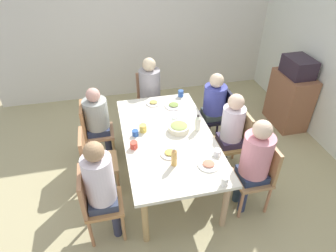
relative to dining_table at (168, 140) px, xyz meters
name	(u,v)px	position (x,y,z in m)	size (l,w,h in m)	color
ground_plane	(168,177)	(0.00, 0.00, -0.65)	(5.97, 5.97, 0.00)	tan
wall_left	(137,27)	(-2.51, 0.00, 0.65)	(0.12, 5.21, 2.60)	silver
dining_table	(168,140)	(0.00, 0.00, 0.00)	(1.95, 1.09, 0.72)	beige
chair_0	(93,129)	(-0.65, -0.92, -0.14)	(0.40, 0.40, 0.90)	tan
person_0	(98,118)	(-0.65, -0.83, 0.04)	(0.33, 0.33, 1.14)	#292B45
chair_1	(94,160)	(0.00, -0.92, -0.14)	(0.40, 0.40, 0.90)	tan
chair_2	(95,201)	(0.65, -0.92, -0.14)	(0.40, 0.40, 0.90)	#B37C48
person_2	(101,183)	(0.65, -0.84, 0.10)	(0.30, 0.30, 1.27)	#2D3A4A
chair_3	(236,139)	(0.00, 0.92, -0.14)	(0.40, 0.40, 0.90)	#AA874B
person_3	(231,128)	(0.00, 0.83, 0.06)	(0.30, 0.30, 1.19)	navy
chair_4	(150,97)	(-1.35, 0.00, -0.14)	(0.40, 0.40, 0.90)	#AC7A47
person_4	(150,87)	(-1.26, 0.00, 0.08)	(0.33, 0.33, 1.21)	#37433F
chair_5	(218,113)	(-0.65, 0.92, -0.14)	(0.40, 0.40, 0.90)	black
person_5	(214,102)	(-0.65, 0.83, 0.05)	(0.32, 0.32, 1.16)	#493C40
chair_6	(259,173)	(0.65, 0.92, -0.14)	(0.40, 0.40, 0.90)	#AB8055
person_6	(255,158)	(0.65, 0.84, 0.10)	(0.33, 0.33, 1.25)	navy
plate_0	(170,153)	(0.33, -0.05, 0.08)	(0.22, 0.22, 0.04)	silver
plate_1	(153,103)	(-0.79, -0.03, 0.08)	(0.21, 0.21, 0.04)	white
plate_2	(209,164)	(0.61, 0.31, 0.08)	(0.24, 0.24, 0.04)	white
plate_3	(174,105)	(-0.65, 0.23, 0.08)	(0.25, 0.25, 0.04)	white
bowl_0	(179,128)	(-0.08, 0.16, 0.12)	(0.27, 0.27, 0.09)	beige
cup_0	(174,119)	(-0.29, 0.15, 0.10)	(0.11, 0.08, 0.07)	white
cup_1	(135,133)	(-0.10, -0.39, 0.10)	(0.11, 0.08, 0.07)	#2952A4
cup_2	(143,128)	(-0.16, -0.28, 0.12)	(0.13, 0.09, 0.09)	#E5C254
cup_3	(134,145)	(0.13, -0.44, 0.11)	(0.13, 0.09, 0.08)	#D24837
cup_4	(225,181)	(0.91, 0.37, 0.12)	(0.11, 0.07, 0.10)	white
cup_5	(181,93)	(-0.90, 0.40, 0.12)	(0.12, 0.08, 0.10)	#3257A0
cup_6	(217,153)	(0.47, 0.46, 0.11)	(0.12, 0.09, 0.08)	white
bottle_0	(174,157)	(0.51, -0.05, 0.18)	(0.06, 0.06, 0.23)	gold
bottle_1	(198,123)	(-0.04, 0.39, 0.17)	(0.07, 0.07, 0.22)	silver
side_cabinet	(289,100)	(-0.84, 2.25, -0.20)	(0.70, 0.44, 0.90)	brown
microwave	(299,67)	(-0.84, 2.25, 0.39)	(0.48, 0.36, 0.28)	#2A1F2B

